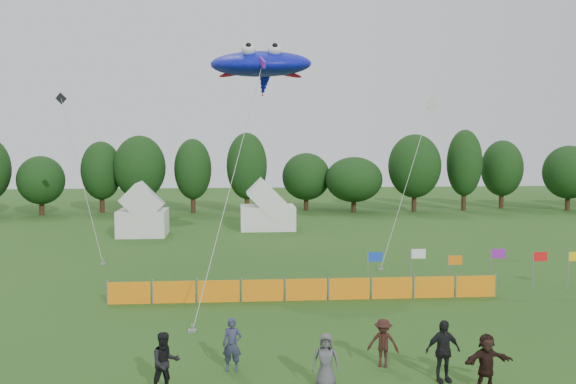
{
  "coord_description": "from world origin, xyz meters",
  "views": [
    {
      "loc": [
        -2.18,
        -20.26,
        7.3
      ],
      "look_at": [
        0.0,
        6.0,
        5.2
      ],
      "focal_mm": 40.0,
      "sensor_mm": 36.0,
      "label": 1
    }
  ],
  "objects": [
    {
      "name": "spectator_e",
      "position": [
        0.46,
        -1.99,
        0.83
      ],
      "size": [
        0.9,
        0.67,
        1.66
      ],
      "primitive_type": "imported",
      "rotation": [
        0.0,
        0.0,
        -0.19
      ],
      "color": "#4D4E52",
      "rests_on": "ground"
    },
    {
      "name": "spectator_c",
      "position": [
        2.56,
        -0.32,
        0.79
      ],
      "size": [
        1.15,
        0.89,
        1.58
      ],
      "primitive_type": "imported",
      "rotation": [
        0.0,
        0.0,
        -0.34
      ],
      "color": "black",
      "rests_on": "ground"
    },
    {
      "name": "spectator_a",
      "position": [
        -2.3,
        -0.32,
        0.85
      ],
      "size": [
        0.69,
        0.52,
        1.71
      ],
      "primitive_type": "imported",
      "rotation": [
        0.0,
        0.0,
        -0.18
      ],
      "color": "#2D314C",
      "rests_on": "ground"
    },
    {
      "name": "ground",
      "position": [
        0.0,
        0.0,
        0.0
      ],
      "size": [
        160.0,
        160.0,
        0.0
      ],
      "primitive_type": "plane",
      "color": "#234C16",
      "rests_on": "ground"
    },
    {
      "name": "treeline",
      "position": [
        1.61,
        44.93,
        4.18
      ],
      "size": [
        104.57,
        8.78,
        8.36
      ],
      "color": "#382314",
      "rests_on": "ground"
    },
    {
      "name": "stingray_kite",
      "position": [
        -0.64,
        17.19,
        11.66
      ],
      "size": [
        6.53,
        20.69,
        12.74
      ],
      "color": "#0E16D0",
      "rests_on": "ground"
    },
    {
      "name": "tent_right",
      "position": [
        0.5,
        32.44,
        1.61
      ],
      "size": [
        4.52,
        3.62,
        3.19
      ],
      "color": "white",
      "rests_on": "ground"
    },
    {
      "name": "spectator_d",
      "position": [
        4.08,
        -1.73,
        0.95
      ],
      "size": [
        1.17,
        0.62,
        1.9
      ],
      "primitive_type": "imported",
      "rotation": [
        0.0,
        0.0,
        0.14
      ],
      "color": "black",
      "rests_on": "ground"
    },
    {
      "name": "spectator_b",
      "position": [
        -4.23,
        -1.95,
        0.9
      ],
      "size": [
        1.07,
        0.96,
        1.8
      ],
      "primitive_type": "imported",
      "rotation": [
        0.0,
        0.0,
        0.39
      ],
      "color": "black",
      "rests_on": "ground"
    },
    {
      "name": "flag_row",
      "position": [
        9.1,
        9.08,
        1.39
      ],
      "size": [
        10.73,
        0.7,
        2.26
      ],
      "color": "gray",
      "rests_on": "ground"
    },
    {
      "name": "spectator_f",
      "position": [
        5.15,
        -2.46,
        0.83
      ],
      "size": [
        1.61,
        0.74,
        1.67
      ],
      "primitive_type": "imported",
      "rotation": [
        0.0,
        0.0,
        0.17
      ],
      "color": "black",
      "rests_on": "ground"
    },
    {
      "name": "barrier_fence",
      "position": [
        1.05,
        8.49,
        0.5
      ],
      "size": [
        17.9,
        0.06,
        1.0
      ],
      "color": "orange",
      "rests_on": "ground"
    },
    {
      "name": "tent_left",
      "position": [
        -9.3,
        29.68,
        1.66
      ],
      "size": [
        3.72,
        3.72,
        3.28
      ],
      "color": "silver",
      "rests_on": "ground"
    },
    {
      "name": "small_kite_white",
      "position": [
        10.24,
        22.28,
        7.11
      ],
      "size": [
        6.69,
        10.48,
        10.55
      ],
      "color": "white",
      "rests_on": "ground"
    },
    {
      "name": "small_kite_dark",
      "position": [
        -13.16,
        25.11,
        6.34
      ],
      "size": [
        5.85,
        12.08,
        10.97
      ],
      "color": "black",
      "rests_on": "ground"
    }
  ]
}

